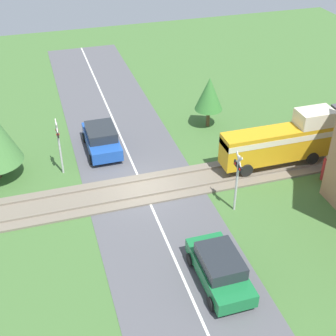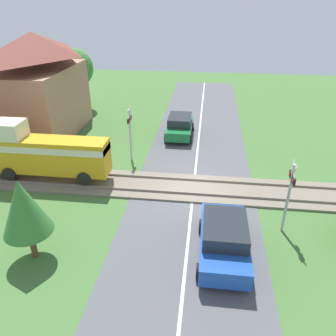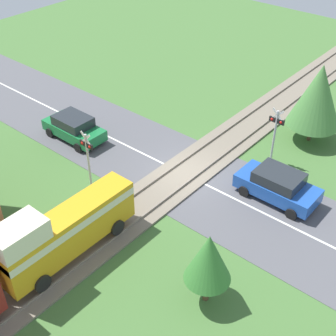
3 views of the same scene
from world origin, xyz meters
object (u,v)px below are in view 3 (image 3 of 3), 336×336
at_px(pedestrian_by_station, 3,251).
at_px(car_near_crossing, 278,185).
at_px(car_far_side, 74,127).
at_px(crossing_signal_east_approach, 88,154).
at_px(crossing_signal_west_approach, 275,129).

bearing_deg(pedestrian_by_station, car_near_crossing, -120.68).
bearing_deg(car_far_side, car_near_crossing, -166.81).
relative_size(car_far_side, crossing_signal_east_approach, 1.17).
height_order(car_near_crossing, pedestrian_by_station, car_near_crossing).
height_order(crossing_signal_east_approach, pedestrian_by_station, crossing_signal_east_approach).
distance_m(car_far_side, crossing_signal_west_approach, 11.90).
bearing_deg(crossing_signal_east_approach, car_near_crossing, -145.03).
xyz_separation_m(car_near_crossing, car_far_side, (12.29, 2.88, -0.04)).
distance_m(car_near_crossing, pedestrian_by_station, 13.44).
xyz_separation_m(crossing_signal_west_approach, crossing_signal_east_approach, (6.07, 8.18, 0.00)).
distance_m(car_near_crossing, crossing_signal_west_approach, 3.50).
bearing_deg(crossing_signal_east_approach, pedestrian_by_station, 99.90).
xyz_separation_m(car_far_side, crossing_signal_west_approach, (-10.45, -5.53, 1.38)).
distance_m(car_far_side, pedestrian_by_station, 10.24).
bearing_deg(car_far_side, crossing_signal_east_approach, 148.82).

